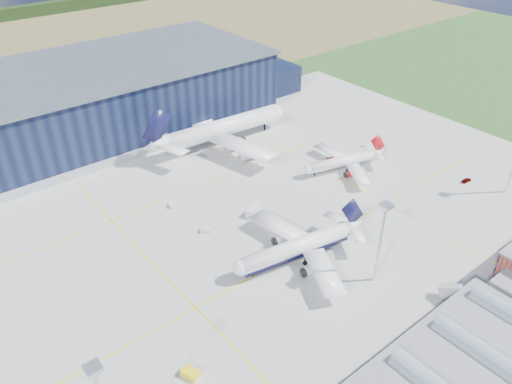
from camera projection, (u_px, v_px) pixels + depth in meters
name	position (u px, v px, depth m)	size (l,w,h in m)	color
ground	(266.00, 238.00, 139.45)	(600.00, 600.00, 0.00)	#2D5A21
apron	(244.00, 222.00, 145.98)	(220.00, 160.00, 0.08)	#AEAEA8
farmland	(18.00, 52.00, 283.31)	(600.00, 220.00, 0.01)	olive
hangar	(118.00, 97.00, 196.66)	(145.00, 62.00, 26.10)	black
light_mast_center	(382.00, 231.00, 116.80)	(2.60, 2.60, 23.00)	silver
airliner_navy	(296.00, 240.00, 127.91)	(40.82, 39.93, 13.31)	white
airliner_red	(342.00, 157.00, 168.36)	(32.39, 31.69, 10.56)	white
airliner_widebody	(223.00, 119.00, 183.33)	(60.18, 58.88, 19.63)	white
gse_tug_a	(190.00, 373.00, 100.88)	(2.25, 3.68, 1.53)	yellow
gse_van_a	(254.00, 211.00, 148.57)	(2.50, 5.72, 2.50)	silver
gse_cart_a	(172.00, 205.00, 152.31)	(1.75, 2.62, 1.14)	silver
gse_tug_c	(220.00, 132.00, 194.73)	(2.21, 3.53, 1.54)	yellow
gse_cart_b	(206.00, 230.00, 141.54)	(1.99, 2.99, 1.29)	silver
airstair	(450.00, 295.00, 118.29)	(2.08, 5.20, 3.33)	silver
car_a	(466.00, 180.00, 164.43)	(1.57, 3.90, 1.33)	#99999E
car_b	(383.00, 364.00, 103.05)	(1.26, 3.60, 1.19)	#99999E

